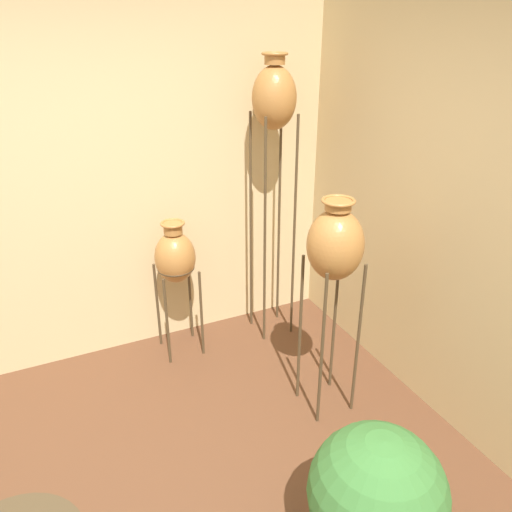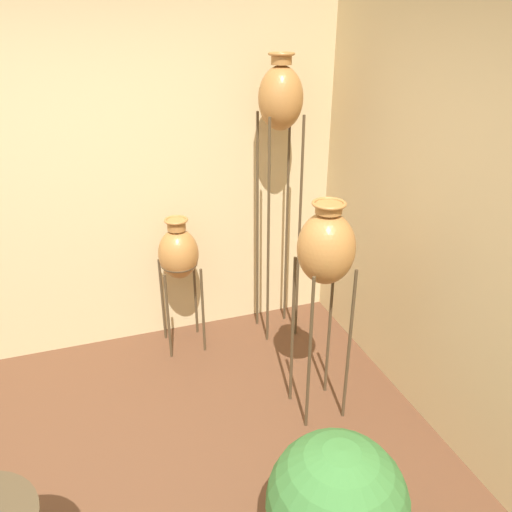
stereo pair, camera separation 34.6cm
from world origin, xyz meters
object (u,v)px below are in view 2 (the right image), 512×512
object	(u,v)px
vase_stand_tall	(281,106)
vase_stand_short	(179,254)
vase_stand_medium	(326,250)
potted_plant	(336,511)

from	to	relation	value
vase_stand_tall	vase_stand_short	world-z (taller)	vase_stand_tall
vase_stand_medium	potted_plant	size ratio (longest dim) A/B	1.86
vase_stand_tall	vase_stand_short	distance (m)	1.27
vase_stand_tall	potted_plant	distance (m)	2.48
vase_stand_medium	potted_plant	world-z (taller)	vase_stand_medium
vase_stand_tall	vase_stand_medium	size ratio (longest dim) A/B	1.49
vase_stand_short	vase_stand_tall	bearing A→B (deg)	-2.36
potted_plant	vase_stand_medium	bearing A→B (deg)	68.31
vase_stand_tall	potted_plant	bearing A→B (deg)	-103.94
vase_stand_tall	vase_stand_medium	bearing A→B (deg)	-95.04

